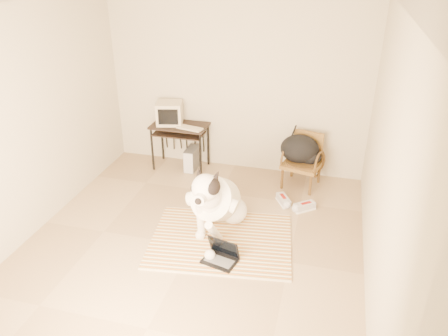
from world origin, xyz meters
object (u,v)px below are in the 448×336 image
at_px(dog, 216,201).
at_px(pc_tower, 192,159).
at_px(computer_desk, 179,131).
at_px(laptop, 221,255).
at_px(crt_monitor, 170,113).
at_px(rattan_chair, 303,160).
at_px(backpack, 301,150).

xyz_separation_m(dog, pc_tower, (-0.83, 1.52, -0.23)).
xyz_separation_m(computer_desk, pc_tower, (0.19, -0.01, -0.45)).
relative_size(dog, laptop, 3.27).
height_order(crt_monitor, rattan_chair, crt_monitor).
xyz_separation_m(laptop, crt_monitor, (-1.42, 2.18, 0.82)).
bearing_deg(rattan_chair, dog, -122.49).
xyz_separation_m(dog, backpack, (0.89, 1.47, 0.15)).
relative_size(dog, computer_desk, 1.62).
bearing_deg(laptop, dog, 110.70).
height_order(rattan_chair, backpack, rattan_chair).
distance_m(laptop, backpack, 2.23).
bearing_deg(backpack, laptop, -107.58).
height_order(dog, computer_desk, dog).
xyz_separation_m(rattan_chair, backpack, (-0.04, 0.01, 0.16)).
bearing_deg(crt_monitor, computer_desk, -13.82).
distance_m(dog, laptop, 0.73).
distance_m(dog, pc_tower, 1.74).
distance_m(laptop, rattan_chair, 2.21).
height_order(laptop, crt_monitor, crt_monitor).
xyz_separation_m(laptop, computer_desk, (-1.26, 2.14, 0.54)).
distance_m(crt_monitor, pc_tower, 0.81).
bearing_deg(crt_monitor, dog, -52.81).
height_order(crt_monitor, backpack, crt_monitor).
distance_m(computer_desk, backpack, 1.92).
bearing_deg(rattan_chair, crt_monitor, 177.00).
bearing_deg(crt_monitor, rattan_chair, -3.00).
height_order(dog, crt_monitor, crt_monitor).
height_order(dog, rattan_chair, dog).
bearing_deg(computer_desk, dog, -56.13).
distance_m(dog, computer_desk, 1.85).
xyz_separation_m(computer_desk, crt_monitor, (-0.16, 0.04, 0.28)).
relative_size(laptop, backpack, 0.71).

